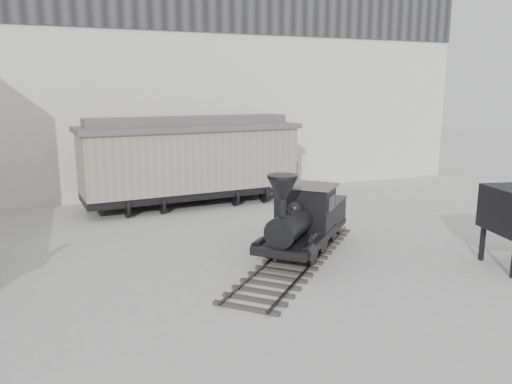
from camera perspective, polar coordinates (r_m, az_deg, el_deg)
name	(u,v)px	position (r m, az deg, el deg)	size (l,w,h in m)	color
ground	(291,304)	(12.87, 4.03, -12.63)	(90.00, 90.00, 0.00)	#9E9E9B
north_wall	(161,84)	(26.02, -10.77, 12.07)	(34.00, 2.51, 11.00)	silver
locomotive	(302,223)	(16.11, 5.30, -3.60)	(6.98, 6.99, 2.87)	#272522
boxcar	(191,159)	(23.06, -7.49, 3.75)	(10.18, 3.83, 4.09)	black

